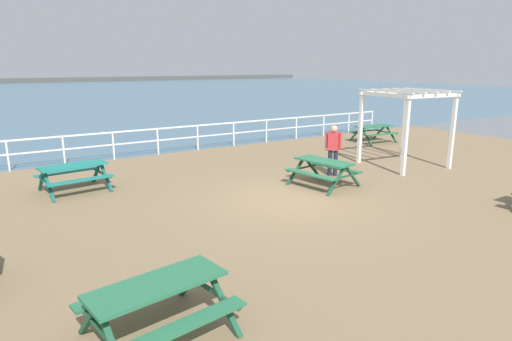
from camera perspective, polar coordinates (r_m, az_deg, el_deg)
The scene contains 10 objects.
ground_plane at distance 11.75m, azimuth 4.64°, elevation -4.28°, with size 30.00×24.00×0.20m, color #846B4C.
sea_band at distance 62.09m, azimuth -26.66°, elevation 9.06°, with size 142.00×90.00×0.01m, color #476B84.
distant_shoreline at distance 104.89m, azimuth -29.41°, elevation 10.09°, with size 142.00×6.00×1.80m, color #4C4C47.
seaward_railing at distance 18.17m, azimuth -10.29°, elevation 4.72°, with size 23.07×0.07×1.08m.
picnic_table_near_right at distance 21.08m, azimuth 15.30°, elevation 5.24°, with size 1.88×1.63×0.80m.
picnic_table_mid_centre at distance 6.02m, azimuth -12.87°, elevation -15.88°, with size 2.00×1.76×0.80m.
picnic_table_seaward at distance 13.02m, azimuth 8.96°, elevation 0.52°, with size 1.79×2.02×0.80m.
picnic_table_corner at distance 13.35m, azimuth -23.01°, elevation -0.10°, with size 1.97×1.73×0.80m.
visitor at distance 14.20m, azimuth 10.21°, elevation 3.07°, with size 0.38×0.44×1.66m.
lattice_pergola at distance 16.19m, azimuth 19.33°, elevation 7.56°, with size 2.66×2.77×2.70m.
Camera 1 is at (-6.80, -8.86, 3.53)m, focal length 30.20 mm.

